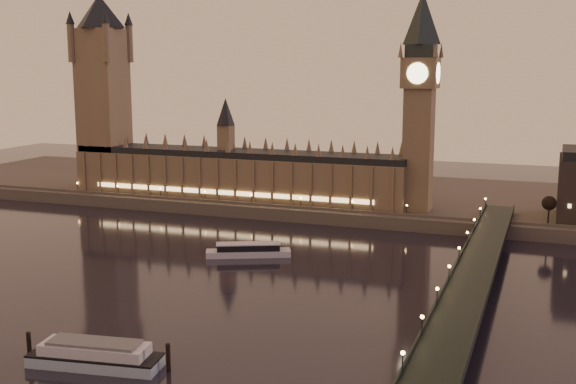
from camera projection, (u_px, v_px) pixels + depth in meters
name	position (u px, v px, depth m)	size (l,w,h in m)	color
ground	(200.00, 281.00, 253.45)	(700.00, 700.00, 0.00)	black
far_embankment	(387.00, 198.00, 395.11)	(560.00, 130.00, 6.00)	#423D35
palace_of_westminster	(237.00, 168.00, 375.09)	(180.00, 26.62, 52.00)	brown
victoria_tower	(102.00, 81.00, 394.61)	(31.68, 31.68, 118.00)	brown
big_ben	(420.00, 88.00, 335.61)	(17.68, 17.68, 104.00)	brown
westminster_bridge	(467.00, 294.00, 221.26)	(13.20, 260.00, 15.30)	black
bare_tree_0	(554.00, 206.00, 312.16)	(5.62, 5.62, 11.42)	black
cruise_boat_a	(248.00, 250.00, 285.48)	(33.33, 20.29, 5.33)	silver
moored_barge	(95.00, 355.00, 181.17)	(38.71, 14.36, 7.17)	#9BB6C5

